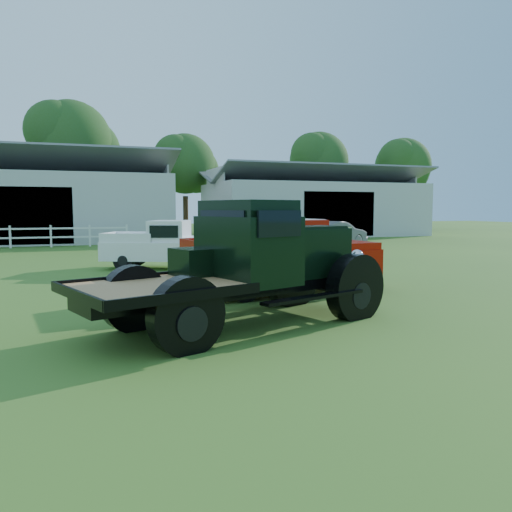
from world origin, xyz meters
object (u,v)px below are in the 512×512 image
object	(u,v)px
white_pickup	(167,245)
misc_car_grey	(335,234)
red_pickup	(283,255)
misc_car_blue	(251,237)
vintage_flatbed	(243,263)

from	to	relation	value
white_pickup	misc_car_grey	world-z (taller)	white_pickup
red_pickup	misc_car_blue	distance (m)	11.51
vintage_flatbed	misc_car_blue	bearing A→B (deg)	51.55
vintage_flatbed	misc_car_blue	world-z (taller)	vintage_flatbed
white_pickup	misc_car_blue	bearing A→B (deg)	70.75
misc_car_blue	white_pickup	bearing A→B (deg)	162.25
red_pickup	misc_car_blue	xyz separation A→B (m)	(2.93, 11.13, -0.19)
misc_car_grey	white_pickup	bearing A→B (deg)	97.38
white_pickup	red_pickup	bearing A→B (deg)	-47.92
vintage_flatbed	misc_car_blue	xyz separation A→B (m)	(5.00, 14.26, -0.38)
white_pickup	misc_car_blue	xyz separation A→B (m)	(4.89, 5.25, -0.09)
vintage_flatbed	misc_car_grey	xyz separation A→B (m)	(10.26, 15.67, -0.41)
vintage_flatbed	misc_car_grey	distance (m)	18.74
red_pickup	white_pickup	size ratio (longest dim) A/B	1.13
vintage_flatbed	white_pickup	size ratio (longest dim) A/B	1.26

